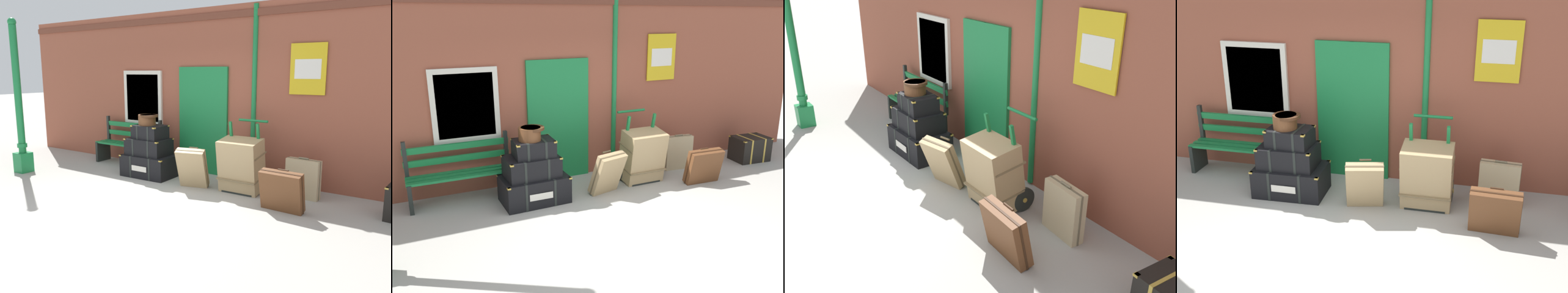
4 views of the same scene
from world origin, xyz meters
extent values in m
plane|color=#A3A099|center=(0.00, 0.00, 0.00)|extent=(60.00, 60.00, 0.00)
cube|color=brown|center=(0.00, 2.60, 1.60)|extent=(10.40, 0.30, 3.20)
cube|color=#197A3D|center=(-0.16, 2.43, 1.05)|extent=(1.10, 0.05, 2.10)
cube|color=#0F4924|center=(-0.16, 2.41, 1.05)|extent=(0.06, 0.02, 2.10)
cube|color=silver|center=(-1.70, 2.43, 1.45)|extent=(1.04, 0.06, 1.16)
cube|color=silver|center=(-1.70, 2.41, 1.45)|extent=(0.88, 0.02, 1.00)
cylinder|color=#197A3D|center=(0.92, 2.45, 1.60)|extent=(0.09, 0.09, 3.14)
cube|color=gold|center=(1.89, 2.43, 2.05)|extent=(0.60, 0.02, 0.84)
cube|color=white|center=(1.89, 2.41, 2.05)|extent=(0.44, 0.01, 0.32)
cube|color=#197A3D|center=(-1.90, 1.96, 0.45)|extent=(1.60, 0.09, 0.04)
cube|color=#197A3D|center=(-1.90, 2.10, 0.45)|extent=(1.60, 0.09, 0.04)
cube|color=#197A3D|center=(-1.90, 2.24, 0.45)|extent=(1.60, 0.09, 0.04)
cube|color=#197A3D|center=(-1.90, 2.30, 0.65)|extent=(1.60, 0.05, 0.10)
cube|color=#197A3D|center=(-1.90, 2.30, 0.85)|extent=(1.60, 0.05, 0.10)
cube|color=black|center=(-2.66, 2.10, 0.23)|extent=(0.06, 0.40, 0.45)
cube|color=black|center=(-2.66, 2.30, 0.73)|extent=(0.06, 0.06, 0.56)
cube|color=black|center=(-1.14, 2.10, 0.23)|extent=(0.06, 0.40, 0.45)
cube|color=black|center=(-1.14, 2.30, 0.73)|extent=(0.06, 0.06, 0.56)
cube|color=black|center=(-0.88, 1.64, 0.21)|extent=(1.02, 0.67, 0.42)
cube|color=black|center=(-1.11, 1.64, 0.21)|extent=(0.05, 0.65, 0.43)
cube|color=black|center=(-0.66, 1.65, 0.21)|extent=(0.05, 0.65, 0.43)
cube|color=#B79338|center=(-1.35, 1.33, 0.41)|extent=(0.05, 0.05, 0.02)
cube|color=#B79338|center=(-0.39, 1.36, 0.41)|extent=(0.05, 0.05, 0.02)
cube|color=#B79338|center=(-1.37, 1.93, 0.41)|extent=(0.05, 0.05, 0.02)
cube|color=#B79338|center=(-0.41, 1.96, 0.41)|extent=(0.05, 0.05, 0.02)
cube|color=silver|center=(-0.88, 1.31, 0.21)|extent=(0.36, 0.01, 0.10)
cube|color=black|center=(-0.91, 1.65, 0.58)|extent=(0.81, 0.56, 0.32)
cube|color=black|center=(-1.09, 1.65, 0.58)|extent=(0.05, 0.55, 0.33)
cube|color=black|center=(-0.73, 1.66, 0.58)|extent=(0.05, 0.55, 0.33)
cube|color=#B79338|center=(-1.28, 1.39, 0.73)|extent=(0.05, 0.05, 0.02)
cube|color=#B79338|center=(-0.52, 1.41, 0.73)|extent=(0.05, 0.05, 0.02)
cube|color=#B79338|center=(-1.29, 1.89, 0.73)|extent=(0.05, 0.05, 0.02)
cube|color=#B79338|center=(-0.53, 1.91, 0.73)|extent=(0.05, 0.05, 0.02)
cube|color=black|center=(-0.87, 1.65, 0.87)|extent=(0.62, 0.46, 0.26)
cube|color=black|center=(-1.00, 1.65, 0.87)|extent=(0.05, 0.45, 0.27)
cube|color=black|center=(-0.73, 1.64, 0.87)|extent=(0.05, 0.45, 0.27)
cube|color=#B79338|center=(-1.15, 1.46, 0.99)|extent=(0.05, 0.05, 0.02)
cube|color=#B79338|center=(-0.59, 1.44, 0.99)|extent=(0.05, 0.05, 0.02)
cube|color=#B79338|center=(-1.14, 1.86, 0.99)|extent=(0.05, 0.05, 0.02)
cube|color=#B79338|center=(-0.58, 1.84, 0.99)|extent=(0.05, 0.05, 0.02)
cylinder|color=brown|center=(-0.92, 1.64, 1.10)|extent=(0.33, 0.33, 0.20)
cylinder|color=#432715|center=(-0.88, 1.64, 1.18)|extent=(0.35, 0.35, 0.04)
cube|color=black|center=(1.08, 1.65, 0.01)|extent=(0.56, 0.28, 0.03)
cube|color=#197A3D|center=(0.83, 1.85, 0.59)|extent=(0.04, 0.29, 1.18)
cube|color=#197A3D|center=(1.33, 1.85, 0.59)|extent=(0.04, 0.29, 1.18)
cylinder|color=#197A3D|center=(1.08, 2.10, 1.17)|extent=(0.54, 0.04, 0.04)
cylinder|color=black|center=(0.76, 1.91, 0.16)|extent=(0.04, 0.32, 0.32)
cylinder|color=#B79338|center=(0.76, 1.91, 0.16)|extent=(0.07, 0.06, 0.06)
cylinder|color=black|center=(1.40, 1.91, 0.16)|extent=(0.04, 0.32, 0.32)
cylinder|color=#B79338|center=(1.40, 1.91, 0.16)|extent=(0.07, 0.06, 0.06)
cube|color=tan|center=(1.08, 1.67, 0.47)|extent=(0.68, 0.56, 0.93)
cube|color=olive|center=(1.08, 1.67, 0.27)|extent=(0.70, 0.46, 0.09)
cube|color=olive|center=(1.08, 1.67, 0.66)|extent=(0.70, 0.46, 0.09)
cube|color=tan|center=(2.05, 1.96, 0.32)|extent=(0.56, 0.22, 0.63)
cylinder|color=#71644C|center=(2.05, 1.96, 0.65)|extent=(0.16, 0.04, 0.03)
cube|color=brown|center=(2.05, 1.96, 0.32)|extent=(0.56, 0.08, 0.64)
cube|color=brown|center=(2.00, 1.16, 0.31)|extent=(0.64, 0.33, 0.61)
cylinder|color=#3A2112|center=(2.00, 1.18, 0.61)|extent=(0.16, 0.04, 0.03)
cube|color=#351E10|center=(2.00, 1.16, 0.31)|extent=(0.65, 0.19, 0.59)
cube|color=tan|center=(0.27, 1.41, 0.36)|extent=(0.58, 0.52, 0.72)
cylinder|color=brown|center=(0.27, 1.45, 0.71)|extent=(0.16, 0.06, 0.03)
cube|color=brown|center=(0.27, 1.41, 0.36)|extent=(0.57, 0.40, 0.68)
camera|label=1|loc=(3.96, -4.06, 2.01)|focal=35.95mm
camera|label=2|loc=(-2.67, -4.24, 2.78)|focal=38.91mm
camera|label=3|loc=(5.02, -1.27, 3.04)|focal=40.50mm
camera|label=4|loc=(1.80, -4.61, 3.42)|focal=46.93mm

